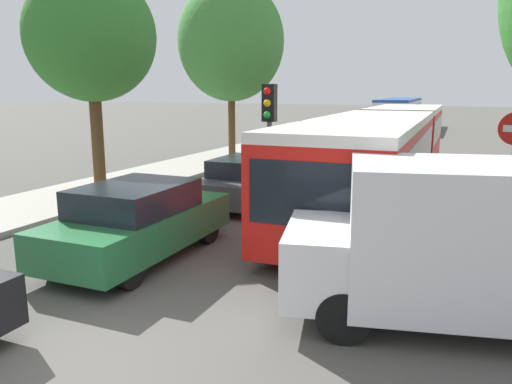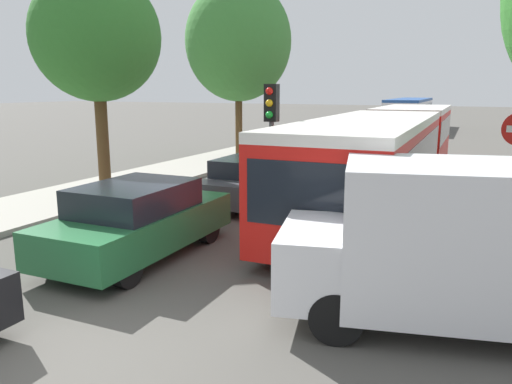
# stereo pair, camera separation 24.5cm
# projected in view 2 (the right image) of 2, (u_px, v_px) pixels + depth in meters

# --- Properties ---
(ground_plane) EXTENTS (200.00, 200.00, 0.00)m
(ground_plane) POSITION_uv_depth(u_px,v_px,m) (43.00, 375.00, 5.83)
(ground_plane) COLOR #4F4C47
(kerb_strip_left) EXTENTS (3.20, 48.99, 0.14)m
(kerb_strip_left) POSITION_uv_depth(u_px,v_px,m) (250.00, 152.00, 25.94)
(kerb_strip_left) COLOR #9E998E
(kerb_strip_left) RESTS_ON ground
(articulated_bus) EXTENTS (3.13, 17.32, 2.56)m
(articulated_bus) POSITION_uv_depth(u_px,v_px,m) (392.00, 147.00, 15.84)
(articulated_bus) COLOR red
(articulated_bus) RESTS_ON ground
(city_bus_rear) EXTENTS (2.93, 11.67, 2.49)m
(city_bus_rear) POSITION_uv_depth(u_px,v_px,m) (409.00, 112.00, 40.80)
(city_bus_rear) COLOR silver
(city_bus_rear) RESTS_ON ground
(queued_car_green) EXTENTS (1.91, 4.34, 1.50)m
(queued_car_green) POSITION_uv_depth(u_px,v_px,m) (138.00, 220.00, 9.79)
(queued_car_green) COLOR #236638
(queued_car_green) RESTS_ON ground
(queued_car_graphite) EXTENTS (1.74, 3.95, 1.36)m
(queued_car_graphite) POSITION_uv_depth(u_px,v_px,m) (249.00, 181.00, 14.36)
(queued_car_graphite) COLOR #47474C
(queued_car_graphite) RESTS_ON ground
(queued_car_white) EXTENTS (1.91, 4.35, 1.50)m
(queued_car_white) POSITION_uv_depth(u_px,v_px,m) (312.00, 156.00, 19.24)
(queued_car_white) COLOR white
(queued_car_white) RESTS_ON ground
(queued_car_silver) EXTENTS (1.72, 3.91, 1.35)m
(queued_car_silver) POSITION_uv_depth(u_px,v_px,m) (350.00, 144.00, 23.95)
(queued_car_silver) COLOR #B7BABF
(queued_car_silver) RESTS_ON ground
(queued_car_red) EXTENTS (1.81, 4.11, 1.42)m
(queued_car_red) POSITION_uv_depth(u_px,v_px,m) (369.00, 134.00, 28.87)
(queued_car_red) COLOR #B21E19
(queued_car_red) RESTS_ON ground
(white_van) EXTENTS (5.32, 3.07, 2.31)m
(white_van) POSITION_uv_depth(u_px,v_px,m) (480.00, 243.00, 6.76)
(white_van) COLOR silver
(white_van) RESTS_ON ground
(traffic_light) EXTENTS (0.32, 0.36, 3.40)m
(traffic_light) POSITION_uv_depth(u_px,v_px,m) (271.00, 122.00, 12.16)
(traffic_light) COLOR #56595E
(traffic_light) RESTS_ON ground
(tree_left_mid) EXTENTS (3.70, 3.70, 6.64)m
(tree_left_mid) POSITION_uv_depth(u_px,v_px,m) (99.00, 40.00, 14.42)
(tree_left_mid) COLOR #51381E
(tree_left_mid) RESTS_ON ground
(tree_left_far) EXTENTS (4.88, 4.88, 8.15)m
(tree_left_far) POSITION_uv_depth(u_px,v_px,m) (237.00, 44.00, 22.87)
(tree_left_far) COLOR #51381E
(tree_left_far) RESTS_ON ground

